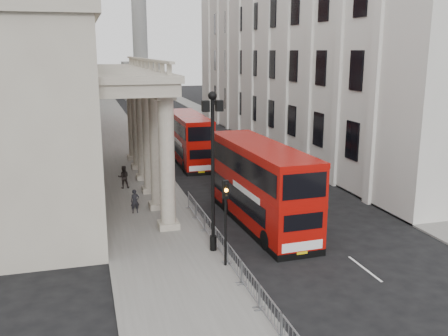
# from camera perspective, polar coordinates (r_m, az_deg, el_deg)

# --- Properties ---
(ground) EXTENTS (260.00, 260.00, 0.00)m
(ground) POSITION_cam_1_polar(r_m,az_deg,el_deg) (23.39, 2.76, -13.08)
(ground) COLOR black
(ground) RESTS_ON ground
(sidewalk_west) EXTENTS (6.00, 140.00, 0.12)m
(sidewalk_west) POSITION_cam_1_polar(r_m,az_deg,el_deg) (51.03, -11.24, 1.36)
(sidewalk_west) COLOR slate
(sidewalk_west) RESTS_ON ground
(sidewalk_east) EXTENTS (3.00, 140.00, 0.12)m
(sidewalk_east) POSITION_cam_1_polar(r_m,az_deg,el_deg) (54.78, 6.22, 2.35)
(sidewalk_east) COLOR slate
(sidewalk_east) RESTS_ON ground
(kerb) EXTENTS (0.20, 140.00, 0.14)m
(kerb) POSITION_cam_1_polar(r_m,az_deg,el_deg) (51.33, -7.96, 1.57)
(kerb) COLOR slate
(kerb) RESTS_ON ground
(portico_building) EXTENTS (9.00, 28.00, 12.00)m
(portico_building) POSITION_cam_1_polar(r_m,az_deg,el_deg) (38.28, -21.41, 5.80)
(portico_building) COLOR #9E9484
(portico_building) RESTS_ON ground
(brick_building) EXTENTS (9.00, 32.00, 22.00)m
(brick_building) POSITION_cam_1_polar(r_m,az_deg,el_deg) (67.95, -19.47, 13.08)
(brick_building) COLOR maroon
(brick_building) RESTS_ON ground
(west_building_far) EXTENTS (9.00, 30.00, 20.00)m
(west_building_far) POSITION_cam_1_polar(r_m,az_deg,el_deg) (99.91, -18.37, 12.41)
(west_building_far) COLOR #9E9484
(west_building_far) RESTS_ON ground
(east_building) EXTENTS (8.00, 55.00, 25.00)m
(east_building) POSITION_cam_1_polar(r_m,az_deg,el_deg) (56.65, 8.20, 15.30)
(east_building) COLOR beige
(east_building) RESTS_ON ground
(monument_column) EXTENTS (8.00, 8.00, 54.20)m
(monument_column) POSITION_cam_1_polar(r_m,az_deg,el_deg) (112.70, -9.64, 15.96)
(monument_column) COLOR #60605E
(monument_column) RESTS_ON ground
(lamp_post_south) EXTENTS (1.05, 0.44, 8.32)m
(lamp_post_south) POSITION_cam_1_polar(r_m,az_deg,el_deg) (25.22, -1.29, 0.76)
(lamp_post_south) COLOR black
(lamp_post_south) RESTS_ON sidewalk_west
(lamp_post_mid) EXTENTS (1.05, 0.44, 8.32)m
(lamp_post_mid) POSITION_cam_1_polar(r_m,az_deg,el_deg) (40.68, -6.98, 5.46)
(lamp_post_mid) COLOR black
(lamp_post_mid) RESTS_ON sidewalk_west
(lamp_post_north) EXTENTS (1.05, 0.44, 8.32)m
(lamp_post_north) POSITION_cam_1_polar(r_m,az_deg,el_deg) (56.44, -9.53, 7.55)
(lamp_post_north) COLOR black
(lamp_post_north) RESTS_ON sidewalk_west
(traffic_light) EXTENTS (0.28, 0.33, 4.30)m
(traffic_light) POSITION_cam_1_polar(r_m,az_deg,el_deg) (23.83, 0.18, -4.49)
(traffic_light) COLOR black
(traffic_light) RESTS_ON sidewalk_west
(crowd_barriers) EXTENTS (0.50, 18.75, 1.10)m
(crowd_barriers) POSITION_cam_1_polar(r_m,az_deg,el_deg) (24.94, 0.36, -9.63)
(crowd_barriers) COLOR gray
(crowd_barriers) RESTS_ON sidewalk_west
(bus_near) EXTENTS (3.23, 11.53, 4.93)m
(bus_near) POSITION_cam_1_polar(r_m,az_deg,el_deg) (30.20, 4.19, -1.72)
(bus_near) COLOR #A20C07
(bus_near) RESTS_ON ground
(bus_far) EXTENTS (2.72, 10.62, 4.57)m
(bus_far) POSITION_cam_1_polar(r_m,az_deg,el_deg) (47.03, -4.00, 3.47)
(bus_far) COLOR #920B06
(bus_far) RESTS_ON ground
(pedestrian_a) EXTENTS (0.59, 0.41, 1.55)m
(pedestrian_a) POSITION_cam_1_polar(r_m,az_deg,el_deg) (32.75, -10.14, -3.76)
(pedestrian_a) COLOR black
(pedestrian_a) RESTS_ON sidewalk_west
(pedestrian_b) EXTENTS (0.87, 0.69, 1.74)m
(pedestrian_b) POSITION_cam_1_polar(r_m,az_deg,el_deg) (38.74, -11.41, -1.01)
(pedestrian_b) COLOR black
(pedestrian_b) RESTS_ON sidewalk_west
(pedestrian_c) EXTENTS (0.89, 0.62, 1.75)m
(pedestrian_c) POSITION_cam_1_polar(r_m,az_deg,el_deg) (37.59, -7.44, -1.29)
(pedestrian_c) COLOR black
(pedestrian_c) RESTS_ON sidewalk_west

